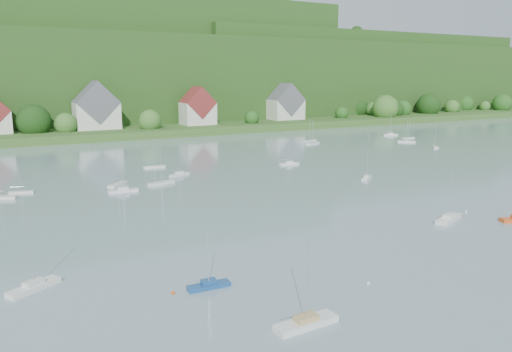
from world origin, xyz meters
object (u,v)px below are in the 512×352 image
(near_sailboat_3, at_px, (449,218))
(near_sailboat_6, at_px, (34,286))
(near_sailboat_2, at_px, (306,322))
(near_sailboat_1, at_px, (209,285))

(near_sailboat_3, distance_m, near_sailboat_6, 60.58)
(near_sailboat_2, relative_size, near_sailboat_6, 1.08)
(near_sailboat_3, relative_size, near_sailboat_6, 1.16)
(near_sailboat_6, bearing_deg, near_sailboat_2, -75.30)
(near_sailboat_2, distance_m, near_sailboat_6, 29.72)
(near_sailboat_1, bearing_deg, near_sailboat_6, 155.59)
(near_sailboat_1, bearing_deg, near_sailboat_3, 9.70)
(near_sailboat_3, bearing_deg, near_sailboat_1, 164.92)
(near_sailboat_3, xyz_separation_m, near_sailboat_6, (-60.50, 3.12, -0.04))
(near_sailboat_2, distance_m, near_sailboat_3, 43.02)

